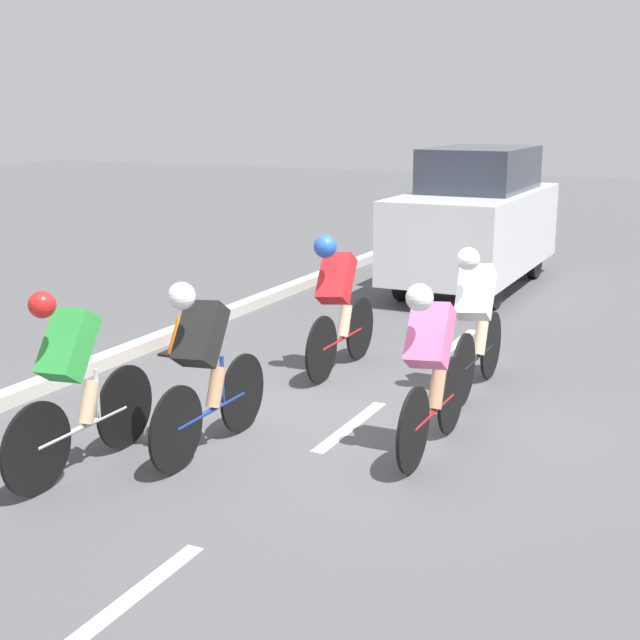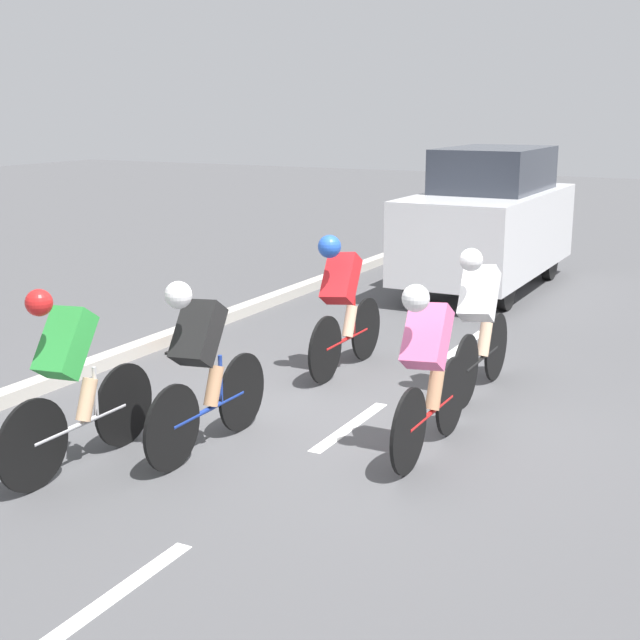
# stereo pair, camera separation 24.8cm
# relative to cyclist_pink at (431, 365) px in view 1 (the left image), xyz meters

# --- Properties ---
(ground_plane) EXTENTS (60.00, 60.00, 0.00)m
(ground_plane) POSITION_rel_cyclist_pink_xyz_m (0.84, -0.61, -0.77)
(ground_plane) COLOR #4C4C4F
(lane_stripe_near) EXTENTS (0.12, 1.40, 0.01)m
(lane_stripe_near) POSITION_rel_cyclist_pink_xyz_m (0.84, 2.89, -0.76)
(lane_stripe_near) COLOR white
(lane_stripe_near) RESTS_ON ground
(lane_stripe_mid) EXTENTS (0.12, 1.40, 0.01)m
(lane_stripe_mid) POSITION_rel_cyclist_pink_xyz_m (0.84, -0.31, -0.76)
(lane_stripe_mid) COLOR white
(lane_stripe_mid) RESTS_ON ground
(lane_stripe_far) EXTENTS (0.12, 1.40, 0.01)m
(lane_stripe_far) POSITION_rel_cyclist_pink_xyz_m (0.84, -3.51, -0.76)
(lane_stripe_far) COLOR white
(lane_stripe_far) RESTS_ON ground
(curb) EXTENTS (0.20, 25.02, 0.14)m
(curb) POSITION_rel_cyclist_pink_xyz_m (4.04, -0.31, -0.70)
(curb) COLOR #B7B2A8
(curb) RESTS_ON ground
(cyclist_pink) EXTENTS (0.36, 1.66, 1.47)m
(cyclist_pink) POSITION_rel_cyclist_pink_xyz_m (0.00, 0.00, 0.00)
(cyclist_pink) COLOR black
(cyclist_pink) RESTS_ON ground
(cyclist_white) EXTENTS (0.37, 1.70, 1.50)m
(cyclist_white) POSITION_rel_cyclist_pink_xyz_m (0.12, -1.72, 0.01)
(cyclist_white) COLOR black
(cyclist_white) RESTS_ON ground
(cyclist_black) EXTENTS (0.35, 1.71, 1.48)m
(cyclist_black) POSITION_rel_cyclist_pink_xyz_m (1.66, 0.78, 0.00)
(cyclist_black) COLOR black
(cyclist_black) RESTS_ON ground
(cyclist_red) EXTENTS (0.37, 1.71, 1.52)m
(cyclist_red) POSITION_rel_cyclist_pink_xyz_m (1.65, -1.79, 0.04)
(cyclist_red) COLOR black
(cyclist_red) RESTS_ON ground
(cyclist_green) EXTENTS (0.35, 1.74, 1.50)m
(cyclist_green) POSITION_rel_cyclist_pink_xyz_m (2.35, 1.55, -0.00)
(cyclist_green) COLOR black
(cyclist_green) RESTS_ON ground
(support_car) EXTENTS (1.70, 4.14, 2.18)m
(support_car) POSITION_rel_cyclist_pink_xyz_m (1.62, -6.87, 0.32)
(support_car) COLOR black
(support_car) RESTS_ON ground
(traffic_cone) EXTENTS (0.36, 0.36, 0.49)m
(traffic_cone) POSITION_rel_cyclist_pink_xyz_m (3.59, -1.64, -0.53)
(traffic_cone) COLOR black
(traffic_cone) RESTS_ON ground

